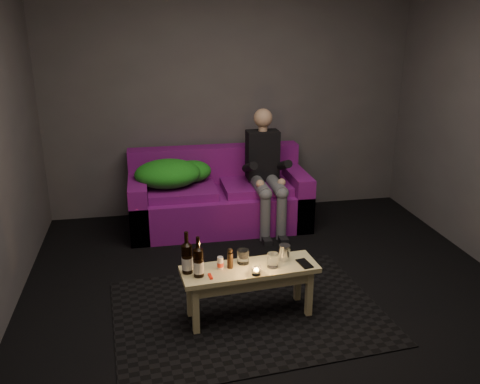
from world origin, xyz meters
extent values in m
plane|color=black|center=(0.00, 0.00, 0.00)|extent=(4.50, 4.50, 0.00)
plane|color=#4A474A|center=(0.00, 2.25, 1.30)|extent=(4.00, 0.00, 4.00)
cube|color=black|center=(-0.24, 0.06, 0.00)|extent=(2.11, 1.61, 0.01)
cube|color=#7D107E|center=(-0.21, 1.77, 0.19)|extent=(1.85, 0.83, 0.39)
cube|color=#7D107E|center=(-0.21, 2.08, 0.59)|extent=(1.85, 0.20, 0.41)
cube|color=#7D107E|center=(-1.04, 1.77, 0.29)|extent=(0.18, 0.83, 0.57)
cube|color=#7D107E|center=(0.62, 1.77, 0.29)|extent=(0.18, 0.83, 0.57)
cube|color=#7D107E|center=(-0.60, 1.72, 0.42)|extent=(0.69, 0.55, 0.09)
cube|color=#7D107E|center=(0.18, 1.72, 0.42)|extent=(0.69, 0.55, 0.09)
ellipsoid|color=#218317|center=(-0.73, 1.77, 0.61)|extent=(0.67, 0.52, 0.28)
ellipsoid|color=#218317|center=(-0.47, 1.90, 0.58)|extent=(0.41, 0.33, 0.22)
ellipsoid|color=#218317|center=(-0.93, 1.88, 0.55)|extent=(0.30, 0.24, 0.15)
cube|color=black|center=(0.27, 1.82, 0.75)|extent=(0.33, 0.20, 0.51)
sphere|color=tan|center=(0.27, 1.82, 1.14)|extent=(0.19, 0.19, 0.19)
cylinder|color=#575C62|center=(0.18, 1.53, 0.49)|extent=(0.13, 0.46, 0.13)
cylinder|color=#575C62|center=(0.35, 1.53, 0.49)|extent=(0.13, 0.46, 0.13)
cylinder|color=#575C62|center=(0.18, 1.31, 0.24)|extent=(0.10, 0.10, 0.47)
cylinder|color=#575C62|center=(0.35, 1.31, 0.24)|extent=(0.10, 0.10, 0.47)
cube|color=black|center=(0.18, 1.25, 0.03)|extent=(0.08, 0.20, 0.06)
cube|color=black|center=(0.35, 1.25, 0.03)|extent=(0.08, 0.20, 0.06)
cube|color=#EED98B|center=(-0.24, 0.01, 0.39)|extent=(1.02, 0.40, 0.04)
cube|color=#EED98B|center=(-0.24, 0.01, 0.33)|extent=(0.89, 0.32, 0.09)
cube|color=#EED98B|center=(-0.66, -0.14, 0.19)|extent=(0.05, 0.05, 0.37)
cube|color=#EED98B|center=(-0.68, 0.09, 0.19)|extent=(0.05, 0.05, 0.37)
cube|color=#EED98B|center=(0.19, -0.07, 0.19)|extent=(0.05, 0.05, 0.37)
cube|color=#EED98B|center=(0.17, 0.16, 0.19)|extent=(0.05, 0.05, 0.37)
cylinder|color=black|center=(-0.69, 0.01, 0.51)|extent=(0.08, 0.08, 0.21)
cylinder|color=white|center=(-0.69, 0.01, 0.48)|extent=(0.08, 0.08, 0.09)
cone|color=black|center=(-0.69, 0.01, 0.64)|extent=(0.08, 0.08, 0.03)
cylinder|color=black|center=(-0.69, 0.01, 0.67)|extent=(0.03, 0.03, 0.10)
cylinder|color=black|center=(-0.62, -0.05, 0.51)|extent=(0.07, 0.07, 0.20)
cylinder|color=white|center=(-0.62, -0.05, 0.48)|extent=(0.08, 0.08, 0.08)
cone|color=black|center=(-0.62, -0.05, 0.63)|extent=(0.07, 0.07, 0.03)
cylinder|color=black|center=(-0.62, -0.05, 0.66)|extent=(0.03, 0.03, 0.10)
cylinder|color=silver|center=(-0.46, 0.03, 0.45)|extent=(0.04, 0.04, 0.09)
cylinder|color=black|center=(-0.39, 0.03, 0.47)|extent=(0.05, 0.05, 0.12)
cylinder|color=white|center=(-0.28, 0.08, 0.46)|extent=(0.10, 0.10, 0.10)
cylinder|color=white|center=(-0.22, -0.11, 0.43)|extent=(0.07, 0.07, 0.05)
sphere|color=orange|center=(-0.22, -0.11, 0.44)|extent=(0.02, 0.02, 0.02)
cylinder|color=white|center=(-0.08, -0.01, 0.46)|extent=(0.11, 0.11, 0.10)
cylinder|color=silver|center=(0.03, 0.08, 0.47)|extent=(0.11, 0.11, 0.12)
cube|color=black|center=(0.16, -0.02, 0.41)|extent=(0.10, 0.16, 0.01)
cube|color=red|center=(-0.55, -0.09, 0.41)|extent=(0.03, 0.08, 0.01)
camera|label=1|loc=(-0.93, -3.21, 2.14)|focal=38.00mm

